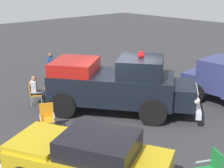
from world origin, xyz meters
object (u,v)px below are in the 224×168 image
vintage_fire_truck (118,84)px  spectator_standing (51,66)px  classic_hot_rod (87,158)px  lawn_chair_by_car (47,116)px  lawn_chair_near_truck (34,91)px  spectator_seated (37,89)px  lawn_chair_spare (212,167)px  traffic_cone (49,83)px

vintage_fire_truck → spectator_standing: (-0.07, 4.90, -0.23)m
classic_hot_rod → lawn_chair_by_car: 3.46m
lawn_chair_near_truck → spectator_seated: (0.10, -0.08, 0.11)m
spectator_seated → lawn_chair_by_car: bearing=-112.3°
spectator_seated → lawn_chair_near_truck: bearing=141.7°
vintage_fire_truck → classic_hot_rod: (-3.90, -2.91, -0.45)m
lawn_chair_near_truck → spectator_seated: size_ratio=0.79×
lawn_chair_near_truck → lawn_chair_spare: bearing=-86.5°
spectator_standing → traffic_cone: (-0.47, -0.48, -0.66)m
vintage_fire_truck → lawn_chair_spare: 5.53m
lawn_chair_by_car → classic_hot_rod: bearing=-103.9°
vintage_fire_truck → spectator_seated: vintage_fire_truck is taller
vintage_fire_truck → classic_hot_rod: bearing=-143.2°
lawn_chair_by_car → spectator_seated: bearing=67.7°
vintage_fire_truck → classic_hot_rod: 4.89m
lawn_chair_near_truck → spectator_standing: bearing=42.0°
classic_hot_rod → traffic_cone: (3.35, 7.33, -0.44)m
classic_hot_rod → spectator_seated: (1.86, 5.87, -0.05)m
lawn_chair_spare → lawn_chair_by_car: bearing=104.2°
vintage_fire_truck → spectator_seated: (-2.03, 2.96, -0.50)m
spectator_seated → traffic_cone: size_ratio=2.03×
spectator_seated → spectator_standing: size_ratio=0.77×
classic_hot_rod → vintage_fire_truck: bearing=36.8°
vintage_fire_truck → lawn_chair_near_truck: (-2.14, 3.04, -0.61)m
lawn_chair_near_truck → traffic_cone: lawn_chair_near_truck is taller
classic_hot_rod → spectator_standing: spectator_standing is taller
classic_hot_rod → lawn_chair_spare: bearing=-45.8°
lawn_chair_spare → spectator_seated: (-0.40, 8.21, 0.11)m
vintage_fire_truck → lawn_chair_by_car: size_ratio=5.97×
lawn_chair_near_truck → spectator_standing: spectator_standing is taller
lawn_chair_spare → traffic_cone: size_ratio=1.61×
lawn_chair_near_truck → lawn_chair_by_car: (-0.93, -2.59, 0.00)m
lawn_chair_near_truck → traffic_cone: size_ratio=1.61×
traffic_cone → lawn_chair_spare: bearing=-96.4°
spectator_standing → lawn_chair_near_truck: bearing=-138.0°
lawn_chair_near_truck → spectator_seated: 0.17m
classic_hot_rod → lawn_chair_spare: size_ratio=4.64×
spectator_standing → traffic_cone: 0.94m
classic_hot_rod → lawn_chair_by_car: classic_hot_rod is taller
vintage_fire_truck → lawn_chair_near_truck: vintage_fire_truck is taller
spectator_seated → vintage_fire_truck: bearing=-55.5°
lawn_chair_by_car → spectator_seated: size_ratio=0.79×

